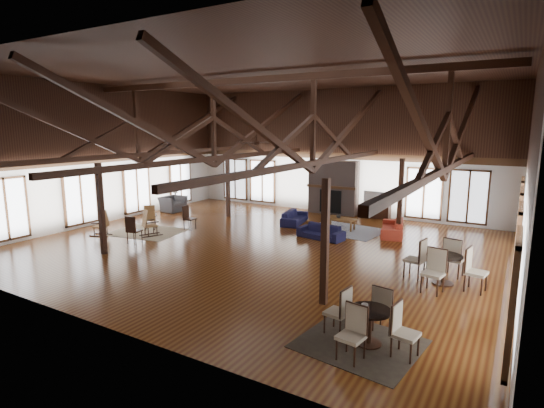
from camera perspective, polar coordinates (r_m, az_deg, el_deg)
The scene contains 31 objects.
floor at distance 15.28m, azimuth -1.56°, elevation -5.62°, with size 16.00×16.00×0.00m, color #5F3514.
ceiling at distance 14.80m, azimuth -1.68°, elevation 17.32°, with size 16.00×14.00×0.02m, color black.
wall_back at distance 20.98m, azimuth 8.70°, elevation 6.95°, with size 16.00×0.02×6.00m, color silver.
wall_front at distance 9.61m, azimuth -24.50°, elevation 2.21°, with size 16.00×0.02×6.00m, color silver.
wall_left at distance 20.16m, azimuth -21.36°, elevation 6.23°, with size 0.02×14.00×6.00m, color silver.
wall_right at distance 12.48m, azimuth 31.27°, elevation 3.31°, with size 0.02×14.00×6.00m, color silver.
roof_truss at distance 14.69m, azimuth -1.64°, elevation 9.67°, with size 15.60×14.07×3.14m.
post_grid at distance 14.93m, azimuth -1.59°, elevation 0.01°, with size 8.16×7.16×3.05m.
fireplace at distance 20.84m, azimuth 8.23°, elevation 2.21°, with size 2.50×0.69×2.60m.
ceiling_fan at distance 13.58m, azimuth -2.11°, elevation 8.36°, with size 1.60×1.60×0.75m.
sofa_navy_front at distance 16.27m, azimuth 6.58°, elevation -3.73°, with size 1.80×0.70×0.53m, color black.
sofa_navy_left at distance 18.68m, azimuth 3.05°, elevation -1.79°, with size 0.74×1.90×0.55m, color #141438.
sofa_orange at distance 17.37m, azimuth 15.87°, elevation -3.04°, with size 0.80×2.05×0.60m, color #A1301F.
coffee_table at distance 17.78m, azimuth 9.21°, elevation -2.05°, with size 1.35×0.85×0.48m.
vase at distance 17.76m, azimuth 8.94°, elevation -1.57°, with size 0.18×0.18×0.18m, color #B2B2B2.
armchair at distance 21.97m, azimuth -13.20°, elevation 0.03°, with size 0.99×1.14×0.74m, color #313033.
side_table_lamp at distance 22.68m, azimuth -12.84°, elevation 0.44°, with size 0.41×0.41×1.06m.
rocking_chair_a at distance 18.33m, azimuth -16.09°, elevation -1.78°, with size 0.83×0.87×1.02m.
rocking_chair_b at distance 17.16m, azimuth -16.32°, elevation -2.56°, with size 0.72×0.91×1.04m.
rocking_chair_c at distance 17.80m, azimuth -21.85°, elevation -2.52°, with size 0.86×0.62×1.00m.
side_chair_a at distance 17.85m, azimuth -11.26°, elevation -1.56°, with size 0.46×0.46×1.00m.
side_chair_b at distance 16.13m, azimuth -18.25°, elevation -3.08°, with size 0.51×0.51×1.04m.
cafe_table_near at distance 8.74m, azimuth 12.98°, elevation -14.99°, with size 1.96×1.96×1.01m.
cafe_table_far at distance 12.43m, azimuth 22.14°, elevation -7.47°, with size 2.20×2.20×1.13m.
cup_near at distance 8.62m, azimuth 12.34°, elevation -13.30°, with size 0.14×0.14×0.11m, color #B2B2B2.
cup_far at distance 12.39m, azimuth 22.05°, elevation -6.06°, with size 0.13×0.13×0.11m, color #B2B2B2.
tv_console at distance 20.38m, azimuth 13.77°, elevation -0.91°, with size 1.30×0.49×0.65m, color black.
television at distance 20.28m, azimuth 13.75°, elevation 0.84°, with size 1.05×0.14×0.61m, color #B2B2B2.
rug_tan at distance 17.94m, azimuth -16.44°, elevation -3.61°, with size 2.73×2.14×0.01m, color tan.
rug_navy at distance 17.80m, azimuth 9.72°, elevation -3.44°, with size 3.03×2.27×0.01m, color #182445.
rug_dark at distance 8.93m, azimuth 11.66°, elevation -17.91°, with size 2.20×2.00×0.01m, color black.
Camera 1 is at (7.84, -12.42, 4.21)m, focal length 28.00 mm.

